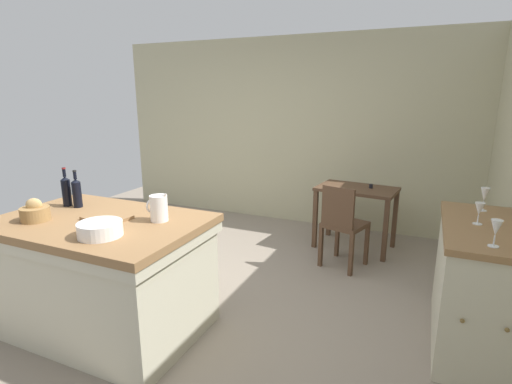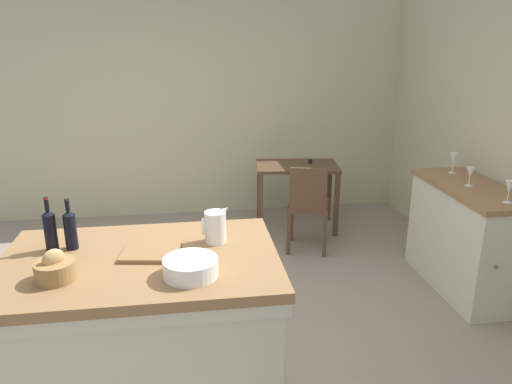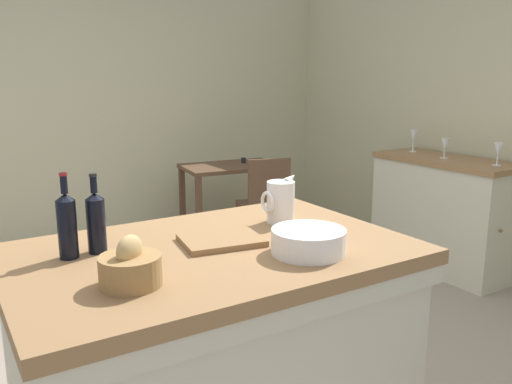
{
  "view_description": "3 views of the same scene",
  "coord_description": "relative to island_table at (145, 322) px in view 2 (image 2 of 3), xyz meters",
  "views": [
    {
      "loc": [
        1.84,
        -2.74,
        1.83
      ],
      "look_at": [
        0.48,
        0.34,
        0.98
      ],
      "focal_mm": 27.37,
      "sensor_mm": 36.0,
      "label": 1
    },
    {
      "loc": [
        -0.07,
        -3.23,
        2.11
      ],
      "look_at": [
        0.46,
        0.42,
        0.92
      ],
      "focal_mm": 33.9,
      "sensor_mm": 36.0,
      "label": 2
    },
    {
      "loc": [
        -1.29,
        -2.47,
        1.59
      ],
      "look_at": [
        0.41,
        0.25,
        0.87
      ],
      "focal_mm": 37.14,
      "sensor_mm": 36.0,
      "label": 3
    }
  ],
  "objects": [
    {
      "name": "ground_plane",
      "position": [
        0.37,
        0.66,
        -0.49
      ],
      "size": [
        6.76,
        6.76,
        0.0
      ],
      "primitive_type": "plane",
      "color": "gray"
    },
    {
      "name": "wall_back",
      "position": [
        0.37,
        3.26,
        0.81
      ],
      "size": [
        5.32,
        0.12,
        2.6
      ],
      "primitive_type": "cube",
      "color": "#B7B28E",
      "rests_on": "ground"
    },
    {
      "name": "island_table",
      "position": [
        0.0,
        0.0,
        0.0
      ],
      "size": [
        1.58,
        1.04,
        0.91
      ],
      "color": "olive",
      "rests_on": "ground"
    },
    {
      "name": "side_cabinet",
      "position": [
        2.63,
        0.96,
        -0.02
      ],
      "size": [
        0.52,
        1.2,
        0.93
      ],
      "color": "olive",
      "rests_on": "ground"
    },
    {
      "name": "writing_desk",
      "position": [
        1.5,
        2.52,
        0.14
      ],
      "size": [
        0.96,
        0.66,
        0.8
      ],
      "color": "#513826",
      "rests_on": "ground"
    },
    {
      "name": "wooden_chair",
      "position": [
        1.47,
        1.88,
        0.01
      ],
      "size": [
        0.5,
        0.5,
        0.91
      ],
      "color": "#513826",
      "rests_on": "ground"
    },
    {
      "name": "pitcher",
      "position": [
        0.44,
        0.16,
        0.52
      ],
      "size": [
        0.17,
        0.13,
        0.24
      ],
      "color": "white",
      "rests_on": "island_table"
    },
    {
      "name": "wash_bowl",
      "position": [
        0.29,
        -0.26,
        0.47
      ],
      "size": [
        0.29,
        0.29,
        0.1
      ],
      "primitive_type": "cylinder",
      "color": "white",
      "rests_on": "island_table"
    },
    {
      "name": "bread_basket",
      "position": [
        -0.4,
        -0.21,
        0.48
      ],
      "size": [
        0.21,
        0.21,
        0.17
      ],
      "color": "olive",
      "rests_on": "island_table"
    },
    {
      "name": "cutting_board",
      "position": [
        0.06,
        0.03,
        0.43
      ],
      "size": [
        0.36,
        0.29,
        0.02
      ],
      "primitive_type": "cube",
      "rotation": [
        0.0,
        0.0,
        -0.16
      ],
      "color": "olive",
      "rests_on": "island_table"
    },
    {
      "name": "wine_bottle_dark",
      "position": [
        -0.4,
        0.18,
        0.55
      ],
      "size": [
        0.07,
        0.07,
        0.31
      ],
      "color": "black",
      "rests_on": "island_table"
    },
    {
      "name": "wine_bottle_amber",
      "position": [
        -0.51,
        0.18,
        0.55
      ],
      "size": [
        0.07,
        0.07,
        0.33
      ],
      "color": "black",
      "rests_on": "island_table"
    },
    {
      "name": "wine_glass_far_left",
      "position": [
        2.64,
        0.53,
        0.56
      ],
      "size": [
        0.07,
        0.07,
        0.17
      ],
      "color": "white",
      "rests_on": "side_cabinet"
    },
    {
      "name": "wine_glass_left",
      "position": [
        2.59,
        0.97,
        0.55
      ],
      "size": [
        0.07,
        0.07,
        0.16
      ],
      "color": "white",
      "rests_on": "side_cabinet"
    },
    {
      "name": "wine_glass_middle",
      "position": [
        2.66,
        1.35,
        0.57
      ],
      "size": [
        0.07,
        0.07,
        0.19
      ],
      "color": "white",
      "rests_on": "side_cabinet"
    }
  ]
}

